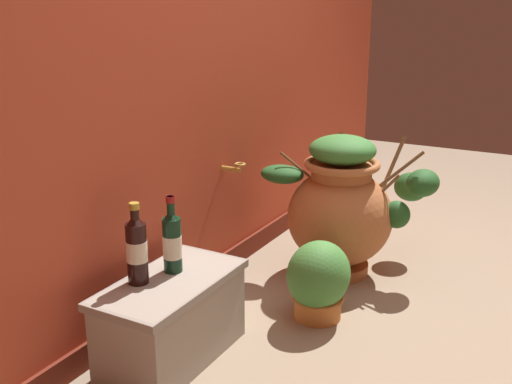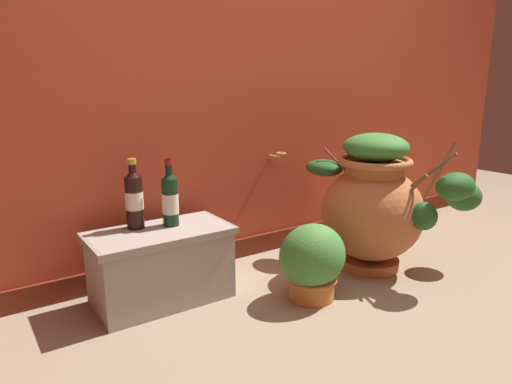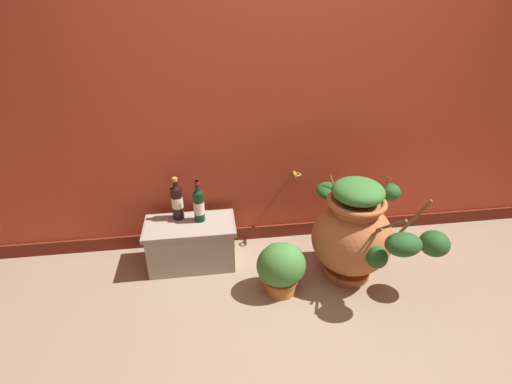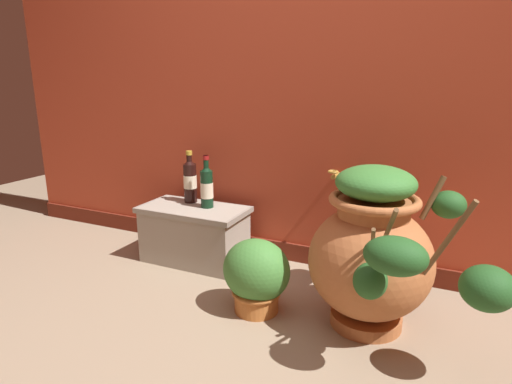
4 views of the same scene
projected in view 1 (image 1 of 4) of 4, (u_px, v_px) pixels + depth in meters
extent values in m
plane|color=gray|center=(437.00, 333.00, 2.56)|extent=(7.00, 7.00, 0.00)
cube|color=#B74228|center=(191.00, 8.00, 2.73)|extent=(4.40, 0.20, 2.60)
cube|color=maroon|center=(216.00, 268.00, 3.05)|extent=(4.40, 0.02, 0.11)
cylinder|color=#B28433|center=(231.00, 169.00, 2.95)|extent=(0.02, 0.10, 0.02)
torus|color=#B28433|center=(240.00, 164.00, 2.92)|extent=(0.06, 0.06, 0.01)
cylinder|color=#B26638|center=(338.00, 267.00, 3.13)|extent=(0.31, 0.31, 0.06)
ellipsoid|color=#B26638|center=(340.00, 217.00, 3.05)|extent=(0.52, 0.52, 0.49)
cylinder|color=#B26638|center=(341.00, 174.00, 2.98)|extent=(0.30, 0.30, 0.10)
torus|color=#B26638|center=(342.00, 164.00, 2.97)|extent=(0.37, 0.37, 0.04)
cylinder|color=brown|center=(400.00, 170.00, 2.94)|extent=(0.08, 0.21, 0.21)
ellipsoid|color=#235623|center=(423.00, 183.00, 2.94)|extent=(0.21, 0.15, 0.13)
cylinder|color=brown|center=(391.00, 170.00, 3.16)|extent=(0.17, 0.11, 0.35)
ellipsoid|color=#235623|center=(411.00, 187.00, 3.27)|extent=(0.18, 0.18, 0.15)
cylinder|color=brown|center=(341.00, 151.00, 3.19)|extent=(0.09, 0.05, 0.19)
ellipsoid|color=#235623|center=(340.00, 153.00, 3.26)|extent=(0.14, 0.13, 0.11)
cylinder|color=brown|center=(387.00, 187.00, 2.93)|extent=(0.03, 0.12, 0.14)
ellipsoid|color=#235623|center=(397.00, 215.00, 2.95)|extent=(0.12, 0.13, 0.14)
cylinder|color=brown|center=(295.00, 164.00, 3.02)|extent=(0.04, 0.16, 0.12)
ellipsoid|color=#235623|center=(282.00, 174.00, 3.05)|extent=(0.18, 0.22, 0.09)
ellipsoid|color=#387A33|center=(343.00, 150.00, 2.95)|extent=(0.33, 0.33, 0.14)
cube|color=#9E9384|center=(172.00, 319.00, 2.33)|extent=(0.58, 0.31, 0.33)
cube|color=gray|center=(170.00, 283.00, 2.28)|extent=(0.62, 0.32, 0.03)
cylinder|color=black|center=(172.00, 245.00, 2.32)|extent=(0.07, 0.07, 0.21)
cone|color=black|center=(171.00, 215.00, 2.29)|extent=(0.07, 0.07, 0.04)
cylinder|color=black|center=(171.00, 207.00, 2.28)|extent=(0.03, 0.03, 0.09)
cylinder|color=maroon|center=(170.00, 199.00, 2.27)|extent=(0.03, 0.03, 0.02)
cylinder|color=beige|center=(172.00, 246.00, 2.33)|extent=(0.07, 0.07, 0.09)
cylinder|color=black|center=(137.00, 254.00, 2.22)|extent=(0.08, 0.08, 0.23)
cone|color=black|center=(135.00, 220.00, 2.19)|extent=(0.08, 0.08, 0.04)
cylinder|color=black|center=(135.00, 213.00, 2.18)|extent=(0.03, 0.03, 0.08)
cylinder|color=#B7932D|center=(134.00, 206.00, 2.17)|extent=(0.04, 0.04, 0.02)
cylinder|color=beige|center=(137.00, 251.00, 2.22)|extent=(0.08, 0.08, 0.08)
cylinder|color=#C17033|center=(318.00, 306.00, 2.67)|extent=(0.21, 0.21, 0.11)
torus|color=#B2672E|center=(318.00, 297.00, 2.66)|extent=(0.23, 0.23, 0.02)
ellipsoid|color=#428438|center=(319.00, 274.00, 2.63)|extent=(0.32, 0.27, 0.29)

